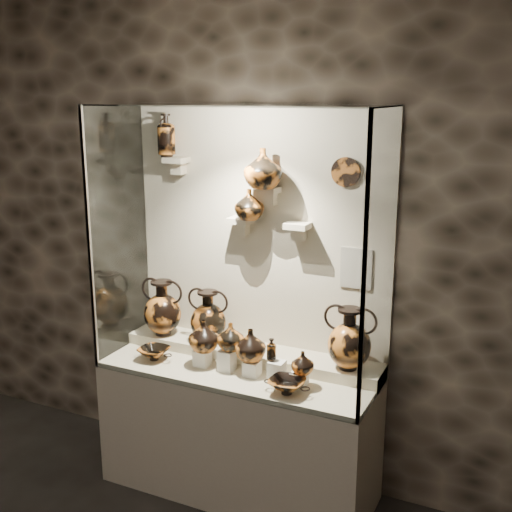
{
  "coord_description": "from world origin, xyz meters",
  "views": [
    {
      "loc": [
        1.65,
        -1.04,
        2.47
      ],
      "look_at": [
        0.07,
        2.28,
        1.52
      ],
      "focal_mm": 45.0,
      "sensor_mm": 36.0,
      "label": 1
    }
  ],
  "objects": [
    {
      "name": "ovoid_vase_a",
      "position": [
        -0.02,
        2.38,
        1.81
      ],
      "size": [
        0.24,
        0.24,
        0.19
      ],
      "primitive_type": "imported",
      "rotation": [
        0.0,
        0.0,
        -0.42
      ],
      "color": "#AB5B1E",
      "rests_on": "bracket_ca"
    },
    {
      "name": "wall_back",
      "position": [
        0.0,
        2.5,
        1.6
      ],
      "size": [
        5.0,
        0.02,
        3.2
      ],
      "primitive_type": "cube",
      "color": "black",
      "rests_on": "ground"
    },
    {
      "name": "pedestal_c",
      "position": [
        0.12,
        2.13,
        0.88
      ],
      "size": [
        0.09,
        0.09,
        0.09
      ],
      "primitive_type": "cube",
      "color": "silver",
      "rests_on": "front_tier"
    },
    {
      "name": "amphora_mid",
      "position": [
        -0.29,
        2.33,
        1.07
      ],
      "size": [
        0.33,
        0.33,
        0.34
      ],
      "primitive_type": null,
      "rotation": [
        0.0,
        0.0,
        0.21
      ],
      "color": "#AB5B1E",
      "rests_on": "rear_tier"
    },
    {
      "name": "frame_post_right",
      "position": [
        0.84,
        1.89,
        1.6
      ],
      "size": [
        0.02,
        0.02,
        1.6
      ],
      "primitive_type": "cube",
      "color": "gray",
      "rests_on": "plinth"
    },
    {
      "name": "rear_tier",
      "position": [
        0.0,
        2.35,
        0.85
      ],
      "size": [
        1.7,
        0.25,
        0.1
      ],
      "primitive_type": "cube",
      "color": "#BEB193",
      "rests_on": "plinth"
    },
    {
      "name": "lekythos_small",
      "position": [
        0.24,
        2.13,
        1.03
      ],
      "size": [
        0.08,
        0.08,
        0.15
      ],
      "primitive_type": null,
      "rotation": [
        0.0,
        0.0,
        0.16
      ],
      "color": "#AB5B1E",
      "rests_on": "pedestal_d"
    },
    {
      "name": "info_placard",
      "position": [
        0.63,
        2.47,
        1.47
      ],
      "size": [
        0.18,
        0.01,
        0.24
      ],
      "primitive_type": "cube",
      "color": "beige",
      "rests_on": "back_panel"
    },
    {
      "name": "back_panel",
      "position": [
        0.0,
        2.5,
        1.6
      ],
      "size": [
        1.7,
        0.03,
        1.6
      ],
      "primitive_type": "cube",
      "color": "beige",
      "rests_on": "plinth"
    },
    {
      "name": "ovoid_vase_b",
      "position": [
        0.08,
        2.36,
        2.04
      ],
      "size": [
        0.28,
        0.28,
        0.24
      ],
      "primitive_type": "imported",
      "rotation": [
        0.0,
        0.0,
        0.28
      ],
      "color": "#AB5B1E",
      "rests_on": "bracket_cb"
    },
    {
      "name": "jug_b",
      "position": [
        -0.03,
        2.15,
        1.05
      ],
      "size": [
        0.19,
        0.19,
        0.17
      ],
      "primitive_type": "imported",
      "rotation": [
        0.0,
        0.0,
        0.15
      ],
      "color": "#AB5B1E",
      "rests_on": "pedestal_b"
    },
    {
      "name": "plinth",
      "position": [
        0.0,
        2.18,
        0.4
      ],
      "size": [
        1.7,
        0.6,
        0.8
      ],
      "primitive_type": "cube",
      "color": "beige",
      "rests_on": "floor"
    },
    {
      "name": "jug_c",
      "position": [
        0.1,
        2.14,
        1.02
      ],
      "size": [
        0.19,
        0.19,
        0.2
      ],
      "primitive_type": "imported",
      "rotation": [
        0.0,
        0.0,
        -0.03
      ],
      "color": "#BA6723",
      "rests_on": "pedestal_c"
    },
    {
      "name": "pedestal_e",
      "position": [
        0.42,
        2.13,
        0.87
      ],
      "size": [
        0.09,
        0.09,
        0.08
      ],
      "primitive_type": "cube",
      "color": "silver",
      "rests_on": "front_tier"
    },
    {
      "name": "glass_front",
      "position": [
        0.0,
        1.88,
        1.6
      ],
      "size": [
        1.7,
        0.01,
        1.6
      ],
      "primitive_type": "cube",
      "color": "white",
      "rests_on": "plinth"
    },
    {
      "name": "glass_right",
      "position": [
        0.85,
        2.18,
        1.6
      ],
      "size": [
        0.01,
        0.6,
        1.6
      ],
      "primitive_type": "cube",
      "color": "white",
      "rests_on": "plinth"
    },
    {
      "name": "glass_left",
      "position": [
        -0.85,
        2.18,
        1.6
      ],
      "size": [
        0.01,
        0.6,
        1.6
      ],
      "primitive_type": "cube",
      "color": "white",
      "rests_on": "plinth"
    },
    {
      "name": "jug_e",
      "position": [
        0.45,
        2.11,
        0.98
      ],
      "size": [
        0.15,
        0.15,
        0.14
      ],
      "primitive_type": "imported",
      "rotation": [
        0.0,
        0.0,
        0.2
      ],
      "color": "#BA6723",
      "rests_on": "pedestal_e"
    },
    {
      "name": "wall_plate",
      "position": [
        0.55,
        2.47,
        2.03
      ],
      "size": [
        0.17,
        0.02,
        0.17
      ],
      "primitive_type": "cylinder",
      "rotation": [
        1.57,
        0.0,
        0.0
      ],
      "color": "#94501D",
      "rests_on": "back_panel"
    },
    {
      "name": "pedestal_d",
      "position": [
        0.28,
        2.13,
        0.89
      ],
      "size": [
        0.09,
        0.09,
        0.12
      ],
      "primitive_type": "cube",
      "color": "silver",
      "rests_on": "front_tier"
    },
    {
      "name": "frame_post_left",
      "position": [
        -0.84,
        1.89,
        1.6
      ],
      "size": [
        0.02,
        0.02,
        1.6
      ],
      "primitive_type": "cube",
      "color": "gray",
      "rests_on": "plinth"
    },
    {
      "name": "bracket_ul",
      "position": [
        -0.55,
        2.42,
        2.05
      ],
      "size": [
        0.14,
        0.12,
        0.04
      ],
      "primitive_type": "cube",
      "color": "beige",
      "rests_on": "back_panel"
    },
    {
      "name": "bracket_ca",
      "position": [
        -0.1,
        2.42,
        1.7
      ],
      "size": [
        0.14,
        0.12,
        0.04
      ],
      "primitive_type": "cube",
      "color": "beige",
      "rests_on": "back_panel"
    },
    {
      "name": "bracket_cb",
      "position": [
        0.1,
        2.42,
        1.9
      ],
      "size": [
        0.1,
        0.12,
        0.04
      ],
      "primitive_type": "cube",
      "color": "beige",
      "rests_on": "back_panel"
    },
    {
      "name": "pedestal_b",
      "position": [
        -0.05,
        2.13,
        0.9
      ],
      "size": [
        0.09,
        0.09,
        0.13
      ],
      "primitive_type": "cube",
      "color": "silver",
      "rests_on": "front_tier"
    },
    {
      "name": "lekythos_tall",
      "position": [
        -0.61,
        2.41,
        2.22
      ],
      "size": [
        0.14,
        0.14,
        0.3
      ],
      "primitive_type": null,
      "rotation": [
        0.0,
        0.0,
        0.16
      ],
      "color": "#BA6723",
      "rests_on": "bracket_ul"
    },
    {
      "name": "pedestal_a",
      "position": [
        -0.22,
        2.13,
        0.88
      ],
      "size": [
        0.09,
        0.09,
        0.1
      ],
      "primitive_type": "cube",
      "color": "silver",
      "rests_on": "front_tier"
    },
    {
      "name": "amphora_right",
      "position": [
        0.65,
        2.32,
        1.09
      ],
      "size": [
        0.33,
        0.33,
        0.37
      ],
      "primitive_type": null,
      "rotation": [
        0.0,
        0.0,
        0.13
      ],
      "color": "#BA6723",
      "rests_on": "rear_tier"
    },
    {
      "name": "jug_a",
      "position": [
        -0.2,
        2.12,
        1.03
      ],
      "size": [
        0.25,
        0.25,
        0.2
      ],
      "primitive_type": "imported",
      "rotation": [
        0.0,
        0.0,
        0.4
      ],
      "color": "#BA6723",
      "rests_on": "pedestal_a"
    },
    {
      "name": "glass_top",
      "position": [
        0.0,
        2.18,
        2.4
      ],
      "size": [
        1.7,
        0.6,
        0.01
      ],
      "primitive_type": "cube",
      "color": "white",
      "rests_on": "back_panel"
    },
    {
      "name": "front_tier",
      "position": [
        0.0,
        2.18,
        0.82
      ],
      "size": [
        1.68,
        0.58,
        0.03
      ],
      "primitive_type": "cube",
      "color": "#BEB193",
      "rests_on": "plinth"
    },
    {
      "name": "kylix_right",
      "position": [
        0.4,
        2.0,
        0.88
      ],
      "size": [
        0.33,
        0.31,
        0.1
      ],
      "primitive_type": null,
      "rotation": [
        0.0,
        0.0,
        -0.42
      ],
      "color": "#BA6723",
      "rests_on": "front_tier"
    },
    {
      "name": "kylix_left",
      "position": [
        -0.54,
        2.07,
        0.88
      ],
      "size": [
        0.26,
        0.22,
        0.1
      ],
      "primitive_type": null,
      "rotation": [
        0.0,
        0.0,
        0.06
      ],
      "color": "#AB5B1E",
      "rests_on": "front_tier"
    },
    {
      "name": "amphora_left",
      "position": [
        -0.63,
        2.32,
        1.09
      ],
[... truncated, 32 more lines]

